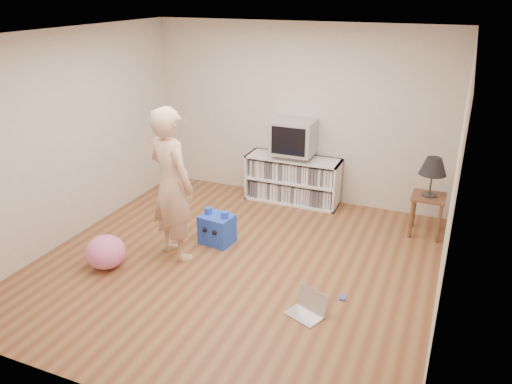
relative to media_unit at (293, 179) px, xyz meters
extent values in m
plane|color=brown|center=(-0.02, -2.04, -0.35)|extent=(4.50, 4.50, 0.00)
cube|color=beige|center=(-0.02, 0.21, 0.95)|extent=(4.50, 0.02, 2.60)
cube|color=beige|center=(-0.02, -4.29, 0.95)|extent=(4.50, 0.02, 2.60)
cube|color=beige|center=(-2.27, -2.04, 0.95)|extent=(0.02, 4.50, 2.60)
cube|color=beige|center=(2.23, -2.04, 0.95)|extent=(0.02, 4.50, 2.60)
cube|color=white|center=(-0.02, -2.04, 2.25)|extent=(4.50, 4.50, 0.01)
cube|color=white|center=(0.00, 0.19, 0.00)|extent=(1.40, 0.03, 0.70)
cube|color=white|center=(-0.68, -0.02, 0.00)|extent=(0.03, 0.45, 0.70)
cube|color=white|center=(0.68, -0.02, 0.00)|extent=(0.03, 0.45, 0.70)
cube|color=white|center=(0.00, -0.02, -0.33)|extent=(1.40, 0.45, 0.03)
cube|color=white|center=(0.00, -0.02, 0.00)|extent=(1.34, 0.45, 0.03)
cube|color=white|center=(0.00, -0.02, 0.33)|extent=(1.40, 0.45, 0.03)
cube|color=silver|center=(0.00, -0.02, 0.00)|extent=(1.26, 0.36, 0.64)
cube|color=gray|center=(0.00, -0.02, 0.39)|extent=(0.45, 0.35, 0.07)
cube|color=#9E9EA3|center=(0.00, -0.02, 0.67)|extent=(0.60, 0.52, 0.50)
cube|color=black|center=(0.00, -0.28, 0.67)|extent=(0.50, 0.01, 0.40)
cylinder|color=brown|center=(1.80, -0.56, -0.09)|extent=(0.04, 0.04, 0.52)
cylinder|color=brown|center=(2.14, -0.56, -0.09)|extent=(0.04, 0.04, 0.52)
cylinder|color=brown|center=(1.80, -0.22, -0.09)|extent=(0.04, 0.04, 0.52)
cylinder|color=brown|center=(2.14, -0.22, -0.09)|extent=(0.04, 0.04, 0.52)
cube|color=brown|center=(1.97, -0.39, 0.19)|extent=(0.42, 0.42, 0.03)
cylinder|color=#333333|center=(1.97, -0.39, 0.21)|extent=(0.18, 0.18, 0.02)
cylinder|color=#333333|center=(1.97, -0.39, 0.39)|extent=(0.02, 0.02, 0.32)
imported|color=beige|center=(-0.77, -2.13, 0.57)|extent=(0.79, 0.67, 1.84)
cube|color=silver|center=(1.04, -2.69, -0.34)|extent=(0.41, 0.36, 0.02)
cube|color=silver|center=(1.09, -2.58, -0.22)|extent=(0.35, 0.20, 0.23)
cube|color=black|center=(1.09, -2.58, -0.22)|extent=(0.30, 0.17, 0.18)
cube|color=#4A59C7|center=(1.32, -2.25, -0.34)|extent=(0.09, 0.10, 0.02)
cube|color=blue|center=(-0.45, -1.65, -0.16)|extent=(0.43, 0.36, 0.38)
cylinder|color=blue|center=(-0.58, -1.63, 0.07)|extent=(0.09, 0.09, 0.08)
cylinder|color=blue|center=(-0.33, -1.66, 0.07)|extent=(0.09, 0.09, 0.08)
sphere|color=black|center=(-0.55, -1.80, -0.12)|extent=(0.06, 0.06, 0.06)
sphere|color=black|center=(-0.40, -1.82, -0.12)|extent=(0.06, 0.06, 0.06)
ellipsoid|color=pink|center=(-1.37, -2.68, -0.16)|extent=(0.48, 0.48, 0.39)
camera|label=1|loc=(2.19, -6.68, 2.70)|focal=35.00mm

